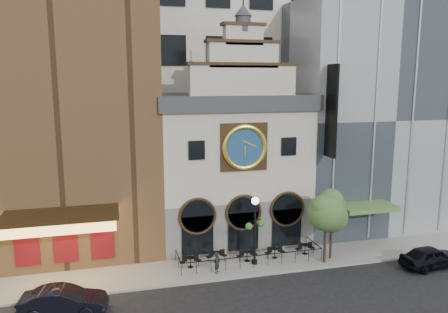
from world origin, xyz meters
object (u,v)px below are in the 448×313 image
Objects in this scene: bistro_2 at (247,255)px; lamppost at (255,223)px; tree_right at (332,214)px; pedestrian at (217,263)px; car_left at (64,301)px; bistro_1 at (217,256)px; tree_left at (327,210)px; car_right at (431,257)px; bistro_4 at (305,248)px; bistro_0 at (190,261)px; bistro_3 at (275,252)px.

bistro_2 is 0.31× the size of lamppost.
tree_right is at bearing -24.19° from lamppost.
pedestrian is at bearing -151.84° from bistro_2.
pedestrian is at bearing -66.30° from car_left.
lamppost is at bearing -66.52° from car_left.
bistro_1 is 8.78m from tree_left.
bistro_1 is 0.33× the size of tree_right.
car_left is (-25.27, -0.08, 0.01)m from car_right.
bistro_1 is 7.01m from bistro_4.
bistro_1 is 2.27m from bistro_2.
tree_right is (0.77, 0.53, -0.55)m from tree_left.
car_right is 8.36m from tree_left.
bistro_0 is 9.05m from bistro_4.
pedestrian is at bearing -168.06° from bistro_4.
bistro_1 and bistro_2 have the same top height.
lamppost reaches higher than car_left.
bistro_0 is 0.32× the size of car_left.
bistro_4 is at bearing -1.96° from bistro_1.
bistro_2 is 0.33× the size of tree_right.
tree_left is at bearing -15.93° from bistro_2.
car_left is 1.04× the size of tree_right.
car_left is at bearing 140.97° from pedestrian.
car_right is at bearing -13.52° from bistro_0.
bistro_2 is (2.24, -0.40, 0.00)m from bistro_1.
car_left is at bearing -155.90° from bistro_1.
bistro_3 is 0.32× the size of car_left.
car_left is (-8.23, -4.17, 0.20)m from bistro_0.
pedestrian is 0.30× the size of lamppost.
lamppost is 0.92× the size of tree_left.
bistro_4 is at bearing 3.30° from bistro_3.
car_right is at bearing -81.90° from car_left.
bistro_2 is at bearing -179.78° from bistro_3.
bistro_4 is at bearing 141.94° from tree_right.
bistro_0 is 0.34× the size of car_right.
bistro_3 is 0.31× the size of lamppost.
bistro_0 and bistro_2 have the same top height.
tree_left is (5.16, -0.97, 0.88)m from lamppost.
car_left is 19.29m from tree_right.
tree_left reaches higher than bistro_3.
bistro_2 is 1.04× the size of pedestrian.
car_left is at bearing -161.44° from bistro_2.
bistro_3 is (4.45, -0.39, 0.00)m from bistro_1.
car_right is 7.67m from tree_right.
lamppost is 1.07× the size of tree_right.
bistro_4 is 0.33× the size of tree_right.
bistro_2 is 13.20m from car_left.
bistro_1 is 3.87m from lamppost.
bistro_1 is 15.66m from car_right.
lamppost reaches higher than bistro_0.
lamppost is (-1.83, -0.62, 2.67)m from bistro_3.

